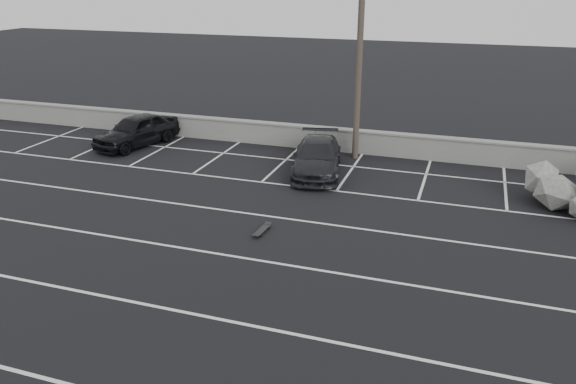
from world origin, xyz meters
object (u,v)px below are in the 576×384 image
(car_left, at_px, (137,130))
(utility_pole, at_px, (360,41))
(car_right, at_px, (317,157))
(skateboard, at_px, (262,230))

(car_left, xyz_separation_m, utility_pole, (10.13, 1.37, 4.27))
(car_right, relative_size, skateboard, 5.17)
(car_left, relative_size, skateboard, 4.86)
(car_right, bearing_deg, car_left, 161.20)
(car_left, relative_size, car_right, 0.94)
(utility_pole, bearing_deg, car_right, -113.62)
(car_right, height_order, skateboard, car_right)
(car_left, xyz_separation_m, skateboard, (8.99, -7.08, -0.65))
(car_left, height_order, car_right, car_left)
(car_left, bearing_deg, utility_pole, 23.79)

